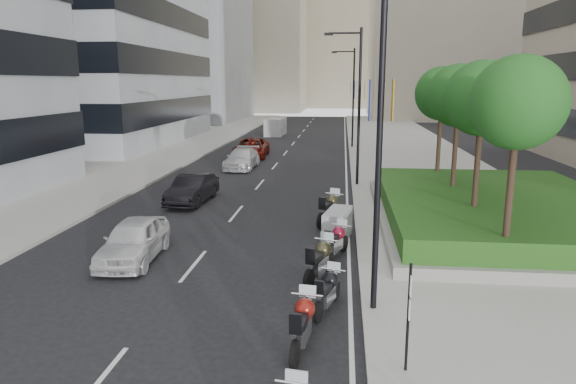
# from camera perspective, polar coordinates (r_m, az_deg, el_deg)

# --- Properties ---
(ground) EXTENTS (160.00, 160.00, 0.00)m
(ground) POSITION_cam_1_polar(r_m,az_deg,el_deg) (13.77, -9.07, -14.06)
(ground) COLOR black
(ground) RESTS_ON ground
(sidewalk_right) EXTENTS (10.00, 100.00, 0.15)m
(sidewalk_right) POSITION_cam_1_polar(r_m,az_deg,el_deg) (42.69, 13.59, 3.77)
(sidewalk_right) COLOR #9E9B93
(sidewalk_right) RESTS_ON ground
(sidewalk_left) EXTENTS (8.00, 100.00, 0.15)m
(sidewalk_left) POSITION_cam_1_polar(r_m,az_deg,el_deg) (45.03, -14.01, 4.17)
(sidewalk_left) COLOR #9E9B93
(sidewalk_left) RESTS_ON ground
(lane_edge) EXTENTS (0.12, 100.00, 0.01)m
(lane_edge) POSITION_cam_1_polar(r_m,az_deg,el_deg) (42.33, 6.44, 3.87)
(lane_edge) COLOR silver
(lane_edge) RESTS_ON ground
(lane_centre) EXTENTS (0.12, 100.00, 0.01)m
(lane_centre) POSITION_cam_1_polar(r_m,az_deg,el_deg) (42.61, -0.59, 4.00)
(lane_centre) COLOR silver
(lane_centre) RESTS_ON ground
(building_grey_far) EXTENTS (22.00, 26.00, 30.00)m
(building_grey_far) POSITION_cam_1_polar(r_m,az_deg,el_deg) (86.82, -13.00, 17.78)
(building_grey_far) COLOR gray
(building_grey_far) RESTS_ON ground
(building_cream_right) EXTENTS (28.00, 24.00, 36.00)m
(building_cream_right) POSITION_cam_1_polar(r_m,az_deg,el_deg) (94.52, 18.38, 18.83)
(building_cream_right) COLOR #B7AD93
(building_cream_right) RESTS_ON ground
(building_cream_left) EXTENTS (26.00, 24.00, 34.00)m
(building_cream_left) POSITION_cam_1_polar(r_m,az_deg,el_deg) (114.45, -4.98, 17.60)
(building_cream_left) COLOR #B7AD93
(building_cream_left) RESTS_ON ground
(building_cream_centre) EXTENTS (30.00, 24.00, 38.00)m
(building_cream_centre) POSITION_cam_1_polar(r_m,az_deg,el_deg) (132.54, 5.70, 17.70)
(building_cream_centre) COLOR #B7AD93
(building_cream_centre) RESTS_ON ground
(planter) EXTENTS (10.00, 14.00, 0.40)m
(planter) POSITION_cam_1_polar(r_m,az_deg,el_deg) (23.57, 22.19, -2.75)
(planter) COLOR gray
(planter) RESTS_ON sidewalk_right
(hedge) EXTENTS (9.40, 13.40, 0.80)m
(hedge) POSITION_cam_1_polar(r_m,az_deg,el_deg) (23.44, 22.31, -1.33)
(hedge) COLOR #144714
(hedge) RESTS_ON planter
(tree_0) EXTENTS (2.80, 2.80, 6.30)m
(tree_0) POSITION_cam_1_polar(r_m,az_deg,el_deg) (16.71, 24.21, 8.97)
(tree_0) COLOR #332319
(tree_0) RESTS_ON planter
(tree_1) EXTENTS (2.80, 2.80, 6.30)m
(tree_1) POSITION_cam_1_polar(r_m,az_deg,el_deg) (20.56, 20.78, 9.65)
(tree_1) COLOR #332319
(tree_1) RESTS_ON planter
(tree_2) EXTENTS (2.80, 2.80, 6.30)m
(tree_2) POSITION_cam_1_polar(r_m,az_deg,el_deg) (24.45, 18.44, 10.09)
(tree_2) COLOR #332319
(tree_2) RESTS_ON planter
(tree_3) EXTENTS (2.80, 2.80, 6.30)m
(tree_3) POSITION_cam_1_polar(r_m,az_deg,el_deg) (28.37, 16.73, 10.39)
(tree_3) COLOR #332319
(tree_3) RESTS_ON planter
(lamp_post_0) EXTENTS (2.34, 0.45, 9.00)m
(lamp_post_0) POSITION_cam_1_polar(r_m,az_deg,el_deg) (12.96, 9.51, 7.65)
(lamp_post_0) COLOR black
(lamp_post_0) RESTS_ON ground
(lamp_post_1) EXTENTS (2.34, 0.45, 9.00)m
(lamp_post_1) POSITION_cam_1_polar(r_m,az_deg,el_deg) (29.92, 7.64, 10.17)
(lamp_post_1) COLOR black
(lamp_post_1) RESTS_ON ground
(lamp_post_2) EXTENTS (2.34, 0.45, 9.00)m
(lamp_post_2) POSITION_cam_1_polar(r_m,az_deg,el_deg) (47.91, 7.09, 10.89)
(lamp_post_2) COLOR black
(lamp_post_2) RESTS_ON ground
(parking_sign) EXTENTS (0.06, 0.32, 2.50)m
(parking_sign) POSITION_cam_1_polar(r_m,az_deg,el_deg) (11.00, 13.24, -12.85)
(parking_sign) COLOR black
(parking_sign) RESTS_ON ground
(motorcycle_1) EXTENTS (0.76, 2.27, 1.13)m
(motorcycle_1) POSITION_cam_1_polar(r_m,az_deg,el_deg) (12.15, 1.64, -14.47)
(motorcycle_1) COLOR black
(motorcycle_1) RESTS_ON ground
(motorcycle_2) EXTENTS (0.82, 1.99, 1.02)m
(motorcycle_2) POSITION_cam_1_polar(r_m,az_deg,el_deg) (14.05, 4.43, -10.94)
(motorcycle_2) COLOR black
(motorcycle_2) RESTS_ON ground
(motorcycle_3) EXTENTS (1.01, 2.28, 1.18)m
(motorcycle_3) POSITION_cam_1_polar(r_m,az_deg,el_deg) (16.02, 3.58, -7.63)
(motorcycle_3) COLOR black
(motorcycle_3) RESTS_ON ground
(motorcycle_4) EXTENTS (1.00, 2.03, 1.07)m
(motorcycle_4) POSITION_cam_1_polar(r_m,az_deg,el_deg) (18.09, 5.35, -5.52)
(motorcycle_4) COLOR black
(motorcycle_4) RESTS_ON ground
(motorcycle_5) EXTENTS (1.18, 2.10, 1.20)m
(motorcycle_5) POSITION_cam_1_polar(r_m,az_deg,el_deg) (20.02, 5.52, -3.69)
(motorcycle_5) COLOR black
(motorcycle_5) RESTS_ON ground
(motorcycle_6) EXTENTS (1.10, 2.38, 1.24)m
(motorcycle_6) POSITION_cam_1_polar(r_m,az_deg,el_deg) (22.29, 4.64, -1.87)
(motorcycle_6) COLOR black
(motorcycle_6) RESTS_ON ground
(car_a) EXTENTS (1.97, 4.33, 1.44)m
(car_a) POSITION_cam_1_polar(r_m,az_deg,el_deg) (18.50, -16.77, -5.12)
(car_a) COLOR silver
(car_a) RESTS_ON ground
(car_b) EXTENTS (1.78, 4.44, 1.44)m
(car_b) POSITION_cam_1_polar(r_m,az_deg,el_deg) (26.48, -10.59, 0.34)
(car_b) COLOR black
(car_b) RESTS_ON ground
(car_c) EXTENTS (2.06, 4.87, 1.40)m
(car_c) POSITION_cam_1_polar(r_m,az_deg,el_deg) (36.65, -5.14, 3.72)
(car_c) COLOR #B9B9BB
(car_c) RESTS_ON ground
(car_d) EXTENTS (2.81, 5.66, 1.54)m
(car_d) POSITION_cam_1_polar(r_m,az_deg,el_deg) (42.21, -4.09, 4.94)
(car_d) COLOR #59100A
(car_d) RESTS_ON ground
(delivery_van) EXTENTS (2.09, 4.76, 1.95)m
(delivery_van) POSITION_cam_1_polar(r_m,az_deg,el_deg) (59.27, -1.43, 7.18)
(delivery_van) COLOR #BCBBBE
(delivery_van) RESTS_ON ground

